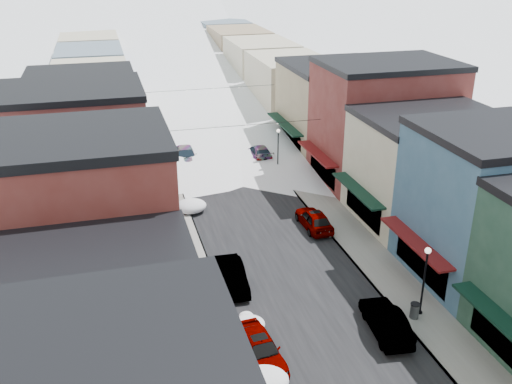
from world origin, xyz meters
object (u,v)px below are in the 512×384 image
car_green_sedan (386,321)px  trash_can (415,310)px  car_silver_sedan (260,349)px  car_dark_hatch (232,276)px  streetlamp_near (425,273)px

car_green_sedan → trash_can: car_green_sedan is taller
car_silver_sedan → car_green_sedan: car_silver_sedan is taller
car_dark_hatch → trash_can: bearing=-31.5°
car_green_sedan → trash_can: 2.39m
car_dark_hatch → car_green_sedan: car_green_sedan is taller
car_silver_sedan → trash_can: car_silver_sedan is taller
car_green_sedan → trash_can: size_ratio=4.93×
car_silver_sedan → car_dark_hatch: car_silver_sedan is taller
car_green_sedan → streetlamp_near: size_ratio=1.07×
car_green_sedan → streetlamp_near: bearing=-154.9°
car_silver_sedan → trash_can: bearing=0.9°
streetlamp_near → trash_can: bearing=-151.0°
car_dark_hatch → car_green_sedan: bearing=-41.5°
trash_can → car_green_sedan: bearing=-163.4°
car_dark_hatch → streetlamp_near: streetlamp_near is taller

